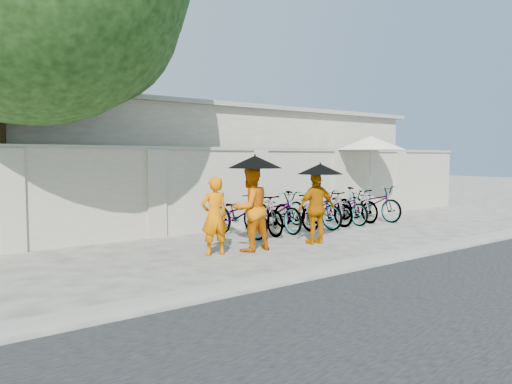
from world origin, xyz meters
TOP-DOWN VIEW (x-y plane):
  - ground at (0.00, 0.00)m, footprint 80.00×80.00m
  - kerb at (0.00, -1.70)m, footprint 40.00×0.16m
  - compound_wall at (1.00, 3.20)m, footprint 20.00×0.30m
  - building_behind at (2.00, 7.00)m, footprint 14.00×6.00m
  - monk_left at (-1.08, 0.53)m, footprint 0.59×0.44m
  - monk_center at (-0.28, 0.46)m, footprint 0.83×0.65m
  - parasol_center at (-0.23, 0.38)m, footprint 1.07×1.07m
  - monk_right at (1.31, 0.25)m, footprint 0.94×0.52m
  - parasol_right at (1.33, 0.17)m, footprint 0.97×0.97m
  - patio_umbrella at (5.84, 2.54)m, footprint 2.13×2.13m
  - bike_0 at (0.56, 1.99)m, footprint 0.80×1.97m
  - bike_1 at (1.16, 1.89)m, footprint 0.58×1.68m
  - bike_2 at (1.76, 2.07)m, footprint 0.79×1.97m
  - bike_3 at (2.35, 2.03)m, footprint 0.54×1.63m
  - bike_4 at (2.95, 2.00)m, footprint 0.74×1.94m
  - bike_5 at (3.55, 2.05)m, footprint 0.56×1.63m
  - bike_6 at (4.15, 2.07)m, footprint 0.68×1.81m
  - bike_7 at (4.75, 2.11)m, footprint 0.59×1.66m
  - bike_8 at (5.35, 2.03)m, footprint 0.75×1.97m

SIDE VIEW (x-z plane):
  - ground at x=0.00m, z-range 0.00..0.00m
  - kerb at x=0.00m, z-range 0.00..0.12m
  - bike_6 at x=4.15m, z-range 0.00..0.94m
  - bike_5 at x=3.55m, z-range 0.00..0.96m
  - bike_3 at x=2.35m, z-range 0.00..0.97m
  - bike_7 at x=4.75m, z-range 0.00..0.98m
  - bike_1 at x=1.16m, z-range 0.00..0.99m
  - bike_4 at x=2.95m, z-range 0.00..1.00m
  - bike_0 at x=0.56m, z-range 0.00..1.01m
  - bike_2 at x=1.76m, z-range 0.00..1.02m
  - bike_8 at x=5.35m, z-range 0.00..1.02m
  - monk_left at x=-1.08m, z-range 0.00..1.47m
  - monk_right at x=1.31m, z-range 0.00..1.51m
  - monk_center at x=-0.28m, z-range 0.00..1.67m
  - compound_wall at x=1.00m, z-range 0.00..2.00m
  - parasol_right at x=1.33m, z-range 1.16..2.00m
  - building_behind at x=2.00m, z-range 0.00..3.20m
  - parasol_center at x=-0.23m, z-range 1.28..2.20m
  - patio_umbrella at x=5.84m, z-range 0.99..3.46m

